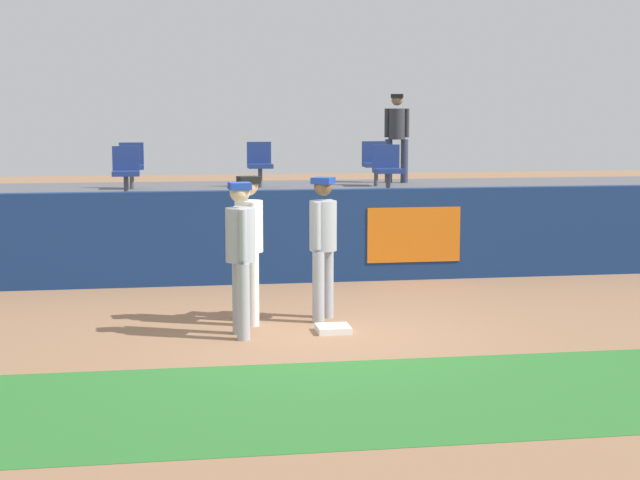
# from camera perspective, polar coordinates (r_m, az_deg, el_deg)

# --- Properties ---
(ground_plane) EXTENTS (60.00, 60.00, 0.00)m
(ground_plane) POSITION_cam_1_polar(r_m,az_deg,el_deg) (11.98, -0.51, -5.50)
(ground_plane) COLOR #936B4C
(grass_foreground_strip) EXTENTS (18.00, 2.80, 0.01)m
(grass_foreground_strip) POSITION_cam_1_polar(r_m,az_deg,el_deg) (9.45, 1.96, -9.04)
(grass_foreground_strip) COLOR #2D722D
(grass_foreground_strip) RESTS_ON ground_plane
(first_base) EXTENTS (0.40, 0.40, 0.08)m
(first_base) POSITION_cam_1_polar(r_m,az_deg,el_deg) (12.18, 0.75, -5.09)
(first_base) COLOR white
(first_base) RESTS_ON ground_plane
(player_fielder_home) EXTENTS (0.41, 0.59, 1.86)m
(player_fielder_home) POSITION_cam_1_polar(r_m,az_deg,el_deg) (12.55, -4.06, 0.06)
(player_fielder_home) COLOR white
(player_fielder_home) RESTS_ON ground_plane
(player_runner_visitor) EXTENTS (0.48, 0.48, 1.83)m
(player_runner_visitor) POSITION_cam_1_polar(r_m,az_deg,el_deg) (12.70, 0.18, 0.12)
(player_runner_visitor) COLOR #9EA3AD
(player_runner_visitor) RESTS_ON ground_plane
(player_coach_visitor) EXTENTS (0.38, 0.51, 1.84)m
(player_coach_visitor) POSITION_cam_1_polar(r_m,az_deg,el_deg) (11.79, -4.56, -0.46)
(player_coach_visitor) COLOR #9EA3AD
(player_coach_visitor) RESTS_ON ground_plane
(field_wall) EXTENTS (18.00, 0.26, 1.45)m
(field_wall) POSITION_cam_1_polar(r_m,az_deg,el_deg) (15.53, -2.57, 0.20)
(field_wall) COLOR navy
(field_wall) RESTS_ON ground_plane
(bleacher_platform) EXTENTS (18.00, 4.80, 1.24)m
(bleacher_platform) POSITION_cam_1_polar(r_m,az_deg,el_deg) (18.08, -3.54, 0.89)
(bleacher_platform) COLOR #59595E
(bleacher_platform) RESTS_ON ground_plane
(seat_back_center) EXTENTS (0.45, 0.44, 0.84)m
(seat_back_center) POSITION_cam_1_polar(r_m,az_deg,el_deg) (18.66, -3.46, 4.47)
(seat_back_center) COLOR #4C4C51
(seat_back_center) RESTS_ON bleacher_platform
(seat_back_right) EXTENTS (0.47, 0.44, 0.84)m
(seat_back_right) POSITION_cam_1_polar(r_m,az_deg,el_deg) (19.01, 3.18, 4.53)
(seat_back_right) COLOR #4C4C51
(seat_back_right) RESTS_ON bleacher_platform
(seat_front_right) EXTENTS (0.47, 0.44, 0.84)m
(seat_front_right) POSITION_cam_1_polar(r_m,az_deg,el_deg) (17.21, 3.86, 4.22)
(seat_front_right) COLOR #4C4C51
(seat_front_right) RESTS_ON bleacher_platform
(seat_back_left) EXTENTS (0.44, 0.44, 0.84)m
(seat_back_left) POSITION_cam_1_polar(r_m,az_deg,el_deg) (18.57, -10.70, 4.34)
(seat_back_left) COLOR #4C4C51
(seat_back_left) RESTS_ON bleacher_platform
(seat_front_left) EXTENTS (0.44, 0.44, 0.84)m
(seat_front_left) POSITION_cam_1_polar(r_m,az_deg,el_deg) (16.78, -11.01, 4.01)
(seat_front_left) COLOR #4C4C51
(seat_front_left) RESTS_ON bleacher_platform
(spectator_hooded) EXTENTS (0.47, 0.41, 1.74)m
(spectator_hooded) POSITION_cam_1_polar(r_m,az_deg,el_deg) (19.82, 4.40, 6.19)
(spectator_hooded) COLOR #33384C
(spectator_hooded) RESTS_ON bleacher_platform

